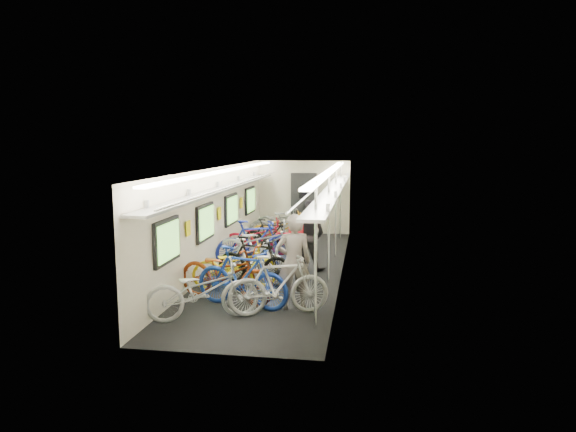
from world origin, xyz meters
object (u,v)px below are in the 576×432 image
(bicycle_1, at_px, (242,277))
(passenger_mid, at_px, (309,235))
(bicycle_0, at_px, (203,291))
(passenger_near, at_px, (294,262))
(backpack, at_px, (296,234))

(bicycle_1, distance_m, passenger_mid, 3.13)
(bicycle_0, xyz_separation_m, passenger_near, (1.45, 0.78, 0.37))
(passenger_mid, relative_size, backpack, 4.35)
(bicycle_0, bearing_deg, passenger_mid, -44.21)
(passenger_mid, bearing_deg, bicycle_1, 91.61)
(passenger_near, xyz_separation_m, passenger_mid, (-0.05, 2.93, -0.04))
(passenger_mid, height_order, backpack, passenger_mid)
(bicycle_0, bearing_deg, bicycle_1, -58.24)
(bicycle_0, height_order, bicycle_1, bicycle_1)
(bicycle_1, bearing_deg, passenger_mid, -0.72)
(passenger_mid, distance_m, backpack, 2.46)
(bicycle_0, xyz_separation_m, backpack, (1.42, 1.29, 0.78))
(bicycle_0, bearing_deg, backpack, -71.24)
(bicycle_1, xyz_separation_m, passenger_mid, (0.90, 2.99, 0.26))
(backpack, bearing_deg, bicycle_0, -155.20)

